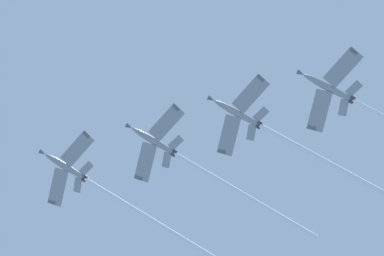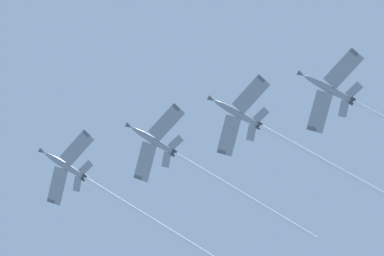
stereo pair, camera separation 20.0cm
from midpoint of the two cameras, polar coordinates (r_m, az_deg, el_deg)
The scene contains 4 objects.
jet_lead at distance 169.04m, azimuth -7.30°, elevation -4.91°, with size 28.95×49.37×16.73m.
jet_second at distance 161.71m, azimuth -0.44°, elevation -2.63°, with size 26.67×45.05×15.13m.
jet_third at distance 157.49m, azimuth 7.28°, elevation -0.73°, with size 26.81×43.84×14.81m.
jet_fourth at distance 155.11m, azimuth 14.11°, elevation 1.58°, with size 28.29×47.13×16.94m.
Camera 1 is at (-46.06, 13.08, 1.59)m, focal length 65.77 mm.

